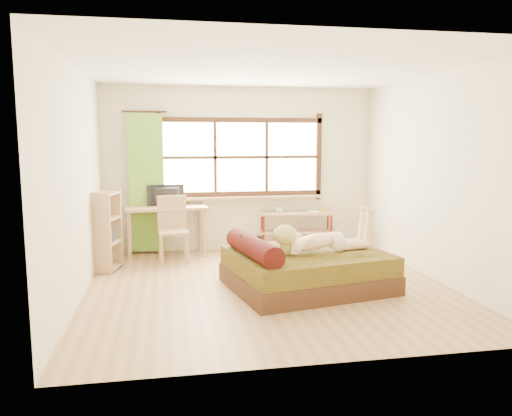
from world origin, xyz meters
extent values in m
plane|color=#9E754C|center=(0.00, 0.00, 0.00)|extent=(4.50, 4.50, 0.00)
plane|color=white|center=(0.00, 0.00, 2.70)|extent=(4.50, 4.50, 0.00)
plane|color=silver|center=(0.00, 2.25, 1.35)|extent=(4.50, 0.00, 4.50)
plane|color=silver|center=(0.00, -2.25, 1.35)|extent=(4.50, 0.00, 4.50)
plane|color=silver|center=(-2.25, 0.00, 1.35)|extent=(0.00, 4.50, 4.50)
plane|color=silver|center=(2.25, 0.00, 1.35)|extent=(0.00, 4.50, 4.50)
cube|color=#FFEDBF|center=(0.00, 2.25, 1.55)|extent=(2.60, 0.01, 1.30)
cube|color=#A7815A|center=(0.00, 2.17, 0.88)|extent=(2.80, 0.16, 0.04)
cube|color=#5C9428|center=(-1.55, 2.13, 1.15)|extent=(0.55, 0.10, 2.20)
cube|color=#351B10|center=(0.48, -0.15, 0.12)|extent=(2.11, 1.82, 0.23)
cube|color=#372A0C|center=(0.48, -0.15, 0.35)|extent=(2.07, 1.78, 0.23)
cylinder|color=black|center=(-0.23, -0.29, 0.58)|extent=(0.50, 1.29, 0.26)
cube|color=#A7815A|center=(-1.25, 1.95, 0.77)|extent=(1.30, 0.67, 0.04)
cube|color=#A7815A|center=(-1.81, 1.68, 0.38)|extent=(0.06, 0.06, 0.76)
cube|color=#A7815A|center=(-0.66, 1.76, 0.38)|extent=(0.06, 0.06, 0.76)
cube|color=#A7815A|center=(-1.84, 2.14, 0.38)|extent=(0.06, 0.06, 0.76)
cube|color=#A7815A|center=(-0.69, 2.22, 0.38)|extent=(0.06, 0.06, 0.76)
imported|color=black|center=(-1.25, 2.00, 0.96)|extent=(0.59, 0.12, 0.34)
cube|color=#A7815A|center=(-1.15, 1.50, 0.46)|extent=(0.47, 0.47, 0.04)
cube|color=#A7815A|center=(-1.16, 1.70, 0.74)|extent=(0.44, 0.07, 0.51)
cube|color=#A7815A|center=(-1.33, 1.30, 0.22)|extent=(0.05, 0.05, 0.44)
cube|color=#A7815A|center=(-0.95, 1.32, 0.22)|extent=(0.05, 0.05, 0.44)
cube|color=#A7815A|center=(-1.35, 1.68, 0.22)|extent=(0.05, 0.05, 0.44)
cube|color=#A7815A|center=(-0.97, 1.70, 0.22)|extent=(0.05, 0.05, 0.44)
cube|color=#A7815A|center=(0.92, 2.07, 0.60)|extent=(1.27, 0.43, 0.04)
cube|color=#A7815A|center=(0.92, 2.07, 0.29)|extent=(1.27, 0.43, 0.03)
cylinder|color=maroon|center=(0.34, 2.00, 0.31)|extent=(0.04, 0.04, 0.62)
cylinder|color=maroon|center=(1.48, 1.89, 0.31)|extent=(0.04, 0.04, 0.62)
cylinder|color=maroon|center=(0.36, 2.25, 0.31)|extent=(0.04, 0.04, 0.62)
cylinder|color=maroon|center=(1.50, 2.14, 0.31)|extent=(0.04, 0.04, 0.62)
cube|color=gold|center=(1.39, 2.03, 0.67)|extent=(0.11, 0.11, 0.08)
imported|color=gray|center=(0.62, 2.07, 0.67)|extent=(0.13, 0.13, 0.09)
imported|color=gray|center=(1.12, 2.07, 0.63)|extent=(0.20, 0.25, 0.02)
cube|color=#A7815A|center=(-2.08, 1.18, 0.05)|extent=(0.38, 0.51, 0.03)
cube|color=#A7815A|center=(-2.08, 1.18, 0.40)|extent=(0.38, 0.51, 0.03)
cube|color=#A7815A|center=(-2.08, 1.18, 0.75)|extent=(0.38, 0.51, 0.03)
cube|color=#A7815A|center=(-2.08, 1.18, 1.10)|extent=(0.38, 0.51, 0.03)
cube|color=#A7815A|center=(-2.13, 0.96, 0.57)|extent=(0.28, 0.09, 1.12)
cube|color=#A7815A|center=(-2.03, 1.41, 0.57)|extent=(0.28, 0.09, 1.12)
camera|label=1|loc=(-1.23, -6.02, 1.86)|focal=35.00mm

